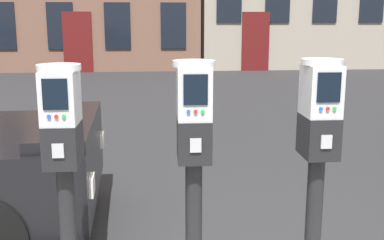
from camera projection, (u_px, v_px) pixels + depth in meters
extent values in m
cube|color=black|center=(63.00, 144.00, 2.41)|extent=(0.18, 0.24, 0.22)
cube|color=#A5A8AD|center=(58.00, 151.00, 2.29)|extent=(0.06, 0.01, 0.07)
cube|color=#B7BABF|center=(60.00, 97.00, 2.36)|extent=(0.18, 0.23, 0.27)
cube|color=black|center=(55.00, 94.00, 2.24)|extent=(0.12, 0.01, 0.15)
cylinder|color=blue|center=(49.00, 117.00, 2.26)|extent=(0.02, 0.01, 0.02)
cylinder|color=red|center=(56.00, 117.00, 2.26)|extent=(0.02, 0.01, 0.02)
cylinder|color=green|center=(64.00, 116.00, 2.26)|extent=(0.02, 0.01, 0.02)
cylinder|color=#B7BABF|center=(59.00, 67.00, 2.33)|extent=(0.22, 0.22, 0.03)
cube|color=black|center=(194.00, 139.00, 2.47)|extent=(0.18, 0.24, 0.22)
cube|color=#A5A8AD|center=(196.00, 145.00, 2.35)|extent=(0.06, 0.01, 0.07)
cube|color=#B7BABF|center=(194.00, 93.00, 2.42)|extent=(0.18, 0.23, 0.27)
cube|color=black|center=(196.00, 90.00, 2.30)|extent=(0.12, 0.01, 0.15)
cylinder|color=blue|center=(188.00, 112.00, 2.32)|extent=(0.02, 0.01, 0.02)
cylinder|color=red|center=(196.00, 112.00, 2.32)|extent=(0.02, 0.01, 0.02)
cylinder|color=green|center=(203.00, 112.00, 2.32)|extent=(0.02, 0.01, 0.02)
cylinder|color=#B7BABF|center=(194.00, 63.00, 2.39)|extent=(0.22, 0.22, 0.03)
cylinder|color=black|center=(313.00, 238.00, 2.65)|extent=(0.09, 0.09, 0.95)
cube|color=black|center=(318.00, 136.00, 2.53)|extent=(0.18, 0.24, 0.22)
cube|color=#A5A8AD|center=(326.00, 142.00, 2.41)|extent=(0.06, 0.01, 0.07)
cube|color=#B7BABF|center=(321.00, 91.00, 2.48)|extent=(0.18, 0.23, 0.27)
cube|color=black|center=(329.00, 87.00, 2.36)|extent=(0.12, 0.01, 0.15)
cylinder|color=blue|center=(321.00, 109.00, 2.38)|extent=(0.02, 0.01, 0.02)
cylinder|color=red|center=(328.00, 109.00, 2.38)|extent=(0.02, 0.01, 0.02)
cylinder|color=green|center=(335.00, 109.00, 2.38)|extent=(0.02, 0.01, 0.02)
cylinder|color=#B7BABF|center=(322.00, 62.00, 2.45)|extent=(0.22, 0.22, 0.03)
cube|color=black|center=(68.00, 124.00, 4.05)|extent=(0.50, 1.69, 0.10)
cube|color=white|center=(102.00, 140.00, 4.80)|extent=(0.05, 0.20, 0.14)
cube|color=white|center=(91.00, 185.00, 3.48)|extent=(0.05, 0.20, 0.14)
cylinder|color=black|center=(32.00, 167.00, 4.91)|extent=(0.65, 0.24, 0.64)
cube|color=black|center=(2.00, 26.00, 16.29)|extent=(0.90, 0.06, 1.60)
cube|color=black|center=(60.00, 26.00, 16.47)|extent=(0.90, 0.06, 1.60)
cube|color=black|center=(117.00, 26.00, 16.65)|extent=(0.90, 0.06, 1.60)
cube|color=black|center=(173.00, 26.00, 16.83)|extent=(0.90, 0.06, 1.60)
cube|color=#591414|center=(78.00, 42.00, 16.64)|extent=(1.00, 0.07, 2.10)
cube|color=black|center=(278.00, 0.00, 16.99)|extent=(0.90, 0.06, 1.60)
cube|color=black|center=(325.00, 0.00, 17.16)|extent=(0.90, 0.06, 1.60)
cube|color=black|center=(372.00, 0.00, 17.32)|extent=(0.90, 0.06, 1.60)
cube|color=#591414|center=(255.00, 42.00, 17.23)|extent=(1.00, 0.07, 2.10)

